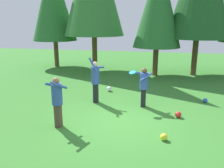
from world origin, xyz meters
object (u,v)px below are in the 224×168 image
object	(u,v)px
ball_red	(178,115)
ball_white	(109,89)
person_catcher	(144,84)
ball_blue	(205,100)
tree_center	(158,3)
ball_yellow	(164,137)
person_bystander	(57,98)
person_thrower	(95,78)
frisbee	(132,72)
tree_far_left	(53,0)

from	to	relation	value
ball_red	ball_white	xyz separation A→B (m)	(-3.16, 2.69, 0.01)
ball_white	person_catcher	bearing A→B (deg)	-44.80
ball_blue	tree_center	xyz separation A→B (m)	(-2.29, 4.98, 4.34)
ball_yellow	tree_center	xyz separation A→B (m)	(-0.54, 8.68, 4.33)
ball_yellow	ball_white	distance (m)	5.22
person_bystander	ball_red	distance (m)	4.30
person_thrower	ball_red	distance (m)	3.62
frisbee	ball_red	world-z (taller)	frisbee
ball_red	tree_center	size ratio (longest dim) A/B	0.03
person_thrower	tree_center	world-z (taller)	tree_center
tree_far_left	tree_center	bearing A→B (deg)	-11.52
ball_blue	tree_far_left	world-z (taller)	tree_far_left
ball_white	tree_far_left	bearing A→B (deg)	133.79
frisbee	ball_yellow	world-z (taller)	frisbee
frisbee	ball_red	distance (m)	2.32
person_bystander	ball_red	size ratio (longest dim) A/B	7.37
tree_center	ball_white	bearing A→B (deg)	-116.71
person_bystander	frisbee	xyz separation A→B (m)	(2.12, 2.27, 0.45)
frisbee	ball_blue	world-z (taller)	frisbee
person_thrower	ball_yellow	size ratio (longest dim) A/B	9.19
person_catcher	person_bystander	xyz separation A→B (m)	(-2.56, -2.46, 0.05)
person_catcher	tree_center	world-z (taller)	tree_center
ball_red	ball_blue	xyz separation A→B (m)	(1.23, 1.89, -0.02)
ball_blue	ball_white	distance (m)	4.47
ball_blue	ball_white	xyz separation A→B (m)	(-4.40, 0.80, 0.03)
person_thrower	person_catcher	distance (m)	2.04
tree_far_left	ball_blue	bearing A→B (deg)	-33.43
person_bystander	person_thrower	bearing A→B (deg)	31.22
ball_red	person_bystander	bearing A→B (deg)	-157.67
person_catcher	ball_red	distance (m)	1.79
person_catcher	ball_blue	world-z (taller)	person_catcher
ball_white	tree_center	world-z (taller)	tree_center
ball_white	tree_far_left	xyz separation A→B (m)	(-5.50, 5.74, 4.77)
ball_white	ball_yellow	bearing A→B (deg)	-59.47
ball_white	tree_far_left	world-z (taller)	tree_far_left
person_bystander	tree_center	distance (m)	9.58
person_bystander	ball_yellow	bearing A→B (deg)	-50.59
person_thrower	frisbee	size ratio (longest dim) A/B	5.28
person_catcher	tree_center	bearing A→B (deg)	-115.80
person_thrower	ball_yellow	world-z (taller)	person_thrower
person_bystander	ball_red	world-z (taller)	person_bystander
person_catcher	tree_far_left	distance (m)	11.25
ball_yellow	ball_red	bearing A→B (deg)	74.18
ball_white	person_bystander	bearing A→B (deg)	-99.66
person_catcher	ball_yellow	world-z (taller)	person_catcher
person_catcher	ball_white	bearing A→B (deg)	-67.99
frisbee	ball_blue	distance (m)	3.51
tree_center	person_bystander	bearing A→B (deg)	-108.51
person_bystander	frisbee	bearing A→B (deg)	0.00
person_catcher	frisbee	size ratio (longest dim) A/B	4.32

